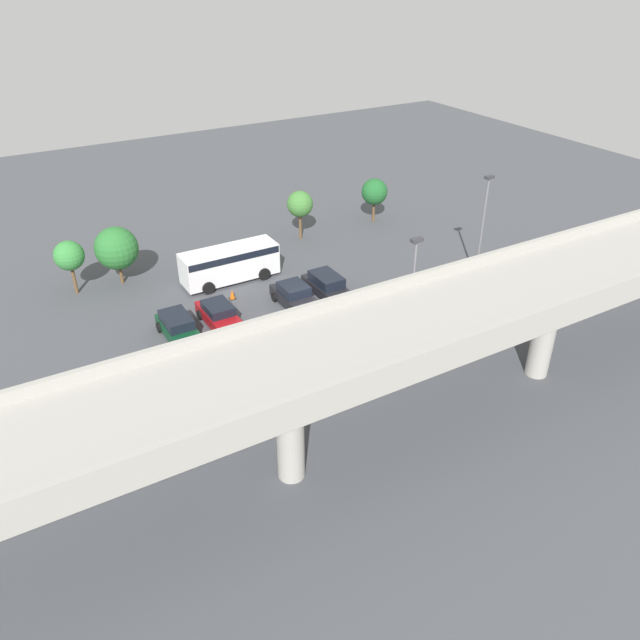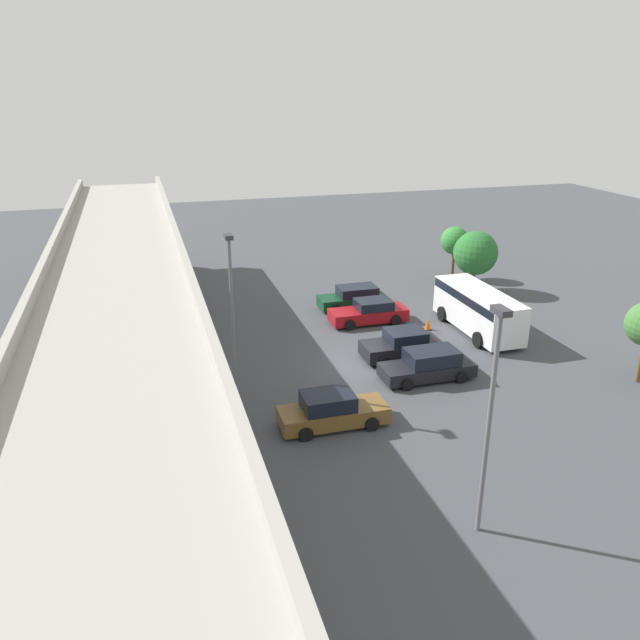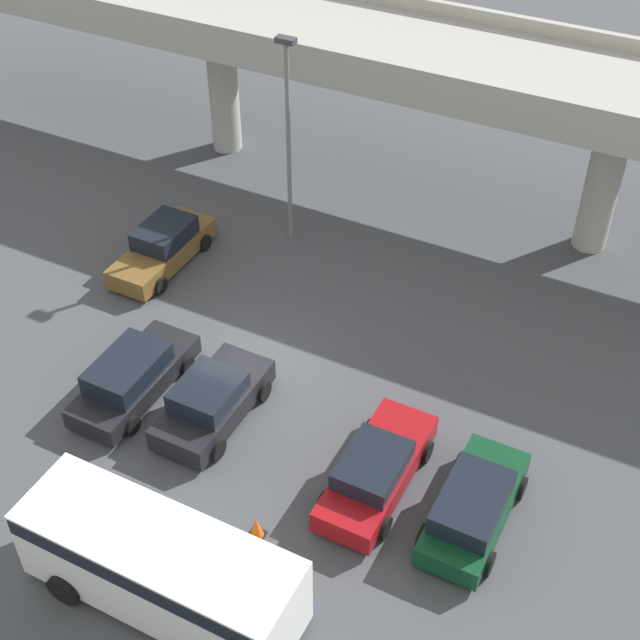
# 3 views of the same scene
# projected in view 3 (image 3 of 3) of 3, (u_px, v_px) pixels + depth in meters

# --- Properties ---
(ground_plane) EXTENTS (105.22, 105.22, 0.00)m
(ground_plane) POSITION_uv_depth(u_px,v_px,m) (245.00, 372.00, 29.11)
(ground_plane) COLOR #424449
(highway_overpass) EXTENTS (50.39, 6.20, 7.10)m
(highway_overpass) POSITION_uv_depth(u_px,v_px,m) (403.00, 62.00, 33.56)
(highway_overpass) COLOR #9E9B93
(highway_overpass) RESTS_ON ground_plane
(parked_car_0) EXTENTS (2.00, 4.80, 1.60)m
(parked_car_0) POSITION_uv_depth(u_px,v_px,m) (163.00, 247.00, 33.13)
(parked_car_0) COLOR brown
(parked_car_0) RESTS_ON ground_plane
(parked_car_1) EXTENTS (2.09, 4.79, 1.56)m
(parked_car_1) POSITION_uv_depth(u_px,v_px,m) (133.00, 376.00, 27.91)
(parked_car_1) COLOR black
(parked_car_1) RESTS_ON ground_plane
(parked_car_2) EXTENTS (2.15, 4.37, 1.59)m
(parked_car_2) POSITION_uv_depth(u_px,v_px,m) (212.00, 401.00, 27.10)
(parked_car_2) COLOR black
(parked_car_2) RESTS_ON ground_plane
(parked_car_3) EXTENTS (2.04, 4.88, 1.49)m
(parked_car_3) POSITION_uv_depth(u_px,v_px,m) (376.00, 470.00, 25.09)
(parked_car_3) COLOR maroon
(parked_car_3) RESTS_ON ground_plane
(parked_car_4) EXTENTS (2.04, 4.50, 1.51)m
(parked_car_4) POSITION_uv_depth(u_px,v_px,m) (474.00, 506.00, 24.11)
(parked_car_4) COLOR #0C381E
(parked_car_4) RESTS_ON ground_plane
(shuttle_bus) EXTENTS (7.25, 2.63, 2.59)m
(shuttle_bus) POSITION_uv_depth(u_px,v_px,m) (160.00, 564.00, 21.77)
(shuttle_bus) COLOR white
(shuttle_bus) RESTS_ON ground_plane
(lamp_post_near_aisle) EXTENTS (0.70, 0.35, 8.10)m
(lamp_post_near_aisle) POSITION_uv_depth(u_px,v_px,m) (288.00, 128.00, 31.79)
(lamp_post_near_aisle) COLOR slate
(lamp_post_near_aisle) RESTS_ON ground_plane
(traffic_cone) EXTENTS (0.44, 0.44, 0.70)m
(traffic_cone) POSITION_uv_depth(u_px,v_px,m) (256.00, 528.00, 24.05)
(traffic_cone) COLOR black
(traffic_cone) RESTS_ON ground_plane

